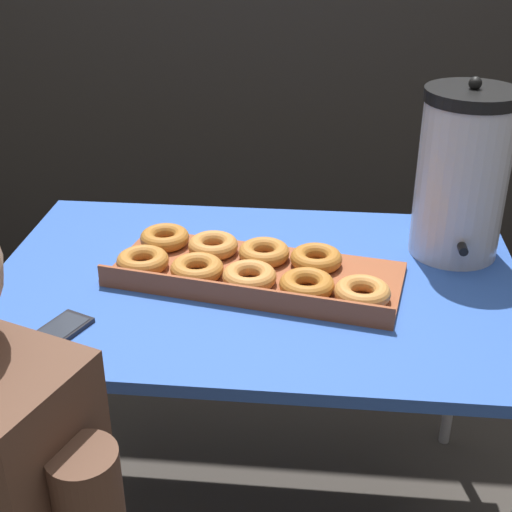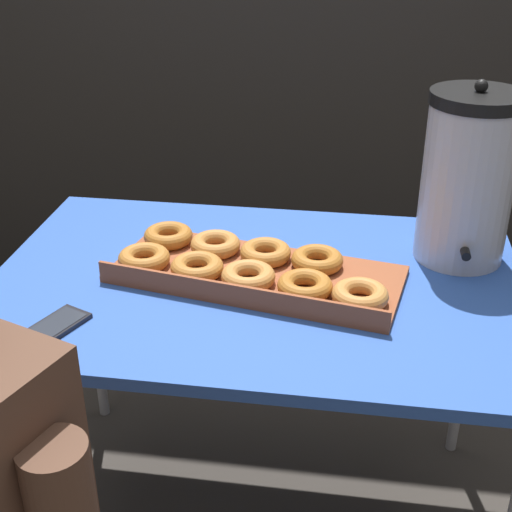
# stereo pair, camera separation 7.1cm
# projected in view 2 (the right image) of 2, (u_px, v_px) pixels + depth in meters

# --- Properties ---
(folding_table) EXTENTS (1.21, 0.80, 0.75)m
(folding_table) POSITION_uv_depth(u_px,v_px,m) (256.00, 299.00, 1.64)
(folding_table) COLOR #2D56B2
(folding_table) RESTS_ON ground
(donut_box) EXTENTS (0.69, 0.39, 0.05)m
(donut_box) POSITION_uv_depth(u_px,v_px,m) (249.00, 268.00, 1.62)
(donut_box) COLOR brown
(donut_box) RESTS_ON folding_table
(coffee_urn) EXTENTS (0.22, 0.24, 0.43)m
(coffee_urn) POSITION_uv_depth(u_px,v_px,m) (468.00, 178.00, 1.63)
(coffee_urn) COLOR silver
(coffee_urn) RESTS_ON folding_table
(cell_phone) EXTENTS (0.13, 0.17, 0.01)m
(cell_phone) POSITION_uv_depth(u_px,v_px,m) (52.00, 328.00, 1.43)
(cell_phone) COLOR black
(cell_phone) RESTS_ON folding_table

